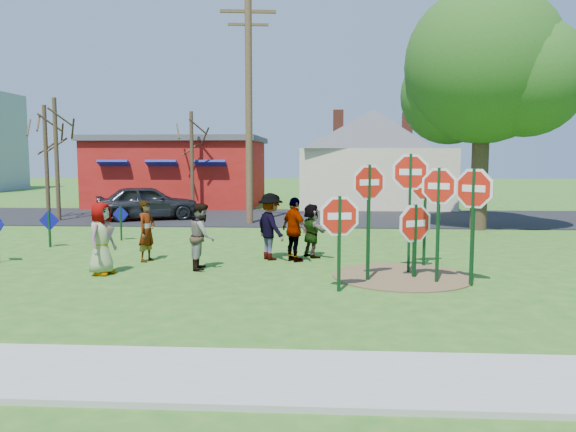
# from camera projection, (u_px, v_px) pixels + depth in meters

# --- Properties ---
(ground) EXTENTS (120.00, 120.00, 0.00)m
(ground) POSITION_uv_depth(u_px,v_px,m) (217.00, 266.00, 14.23)
(ground) COLOR #265F1B
(ground) RESTS_ON ground
(sidewalk) EXTENTS (22.00, 1.80, 0.08)m
(sidewalk) POSITION_uv_depth(u_px,v_px,m) (111.00, 373.00, 7.08)
(sidewalk) COLOR #9E9E99
(sidewalk) RESTS_ON ground
(road) EXTENTS (120.00, 7.50, 0.04)m
(road) POSITION_uv_depth(u_px,v_px,m) (264.00, 217.00, 25.64)
(road) COLOR black
(road) RESTS_ON ground
(dirt_patch) EXTENTS (3.20, 3.20, 0.03)m
(dirt_patch) POSITION_uv_depth(u_px,v_px,m) (402.00, 276.00, 12.96)
(dirt_patch) COLOR brown
(dirt_patch) RESTS_ON ground
(red_building) EXTENTS (9.40, 7.69, 3.90)m
(red_building) POSITION_uv_depth(u_px,v_px,m) (180.00, 171.00, 32.22)
(red_building) COLOR maroon
(red_building) RESTS_ON ground
(cream_house) EXTENTS (9.40, 9.40, 6.50)m
(cream_house) POSITION_uv_depth(u_px,v_px,m) (373.00, 154.00, 31.46)
(cream_house) COLOR beige
(cream_house) RESTS_ON ground
(stop_sign_a) EXTENTS (1.10, 0.25, 2.12)m
(stop_sign_a) POSITION_uv_depth(u_px,v_px,m) (339.00, 223.00, 11.42)
(stop_sign_a) COLOR #103C1B
(stop_sign_a) RESTS_ON ground
(stop_sign_b) EXTENTS (1.17, 0.13, 2.99)m
(stop_sign_b) POSITION_uv_depth(u_px,v_px,m) (410.00, 183.00, 13.16)
(stop_sign_b) COLOR #103C1B
(stop_sign_b) RESTS_ON ground
(stop_sign_c) EXTENTS (0.93, 0.61, 2.68)m
(stop_sign_c) POSITION_uv_depth(u_px,v_px,m) (439.00, 198.00, 12.12)
(stop_sign_c) COLOR #103C1B
(stop_sign_c) RESTS_ON ground
(stop_sign_d) EXTENTS (1.03, 0.21, 2.58)m
(stop_sign_d) POSITION_uv_depth(u_px,v_px,m) (425.00, 193.00, 14.00)
(stop_sign_d) COLOR #103C1B
(stop_sign_d) RESTS_ON ground
(stop_sign_e) EXTENTS (1.05, 0.58, 1.85)m
(stop_sign_e) POSITION_uv_depth(u_px,v_px,m) (415.00, 227.00, 12.71)
(stop_sign_e) COLOR #103C1B
(stop_sign_e) RESTS_ON ground
(stop_sign_f) EXTENTS (0.90, 0.76, 2.68)m
(stop_sign_f) POSITION_uv_depth(u_px,v_px,m) (474.00, 198.00, 11.85)
(stop_sign_f) COLOR #103C1B
(stop_sign_f) RESTS_ON ground
(stop_sign_g) EXTENTS (0.99, 0.43, 2.74)m
(stop_sign_g) POSITION_uv_depth(u_px,v_px,m) (369.00, 195.00, 12.33)
(stop_sign_g) COLOR #103C1B
(stop_sign_g) RESTS_ON ground
(blue_diamond_c) EXTENTS (0.65, 0.06, 1.15)m
(blue_diamond_c) POSITION_uv_depth(u_px,v_px,m) (49.00, 225.00, 17.14)
(blue_diamond_c) COLOR #103C1B
(blue_diamond_c) RESTS_ON ground
(blue_diamond_d) EXTENTS (0.56, 0.11, 1.16)m
(blue_diamond_d) POSITION_uv_depth(u_px,v_px,m) (121.00, 219.00, 18.52)
(blue_diamond_d) COLOR #103C1B
(blue_diamond_d) RESTS_ON ground
(person_a) EXTENTS (0.71, 0.93, 1.71)m
(person_a) POSITION_uv_depth(u_px,v_px,m) (102.00, 239.00, 13.13)
(person_a) COLOR #3A4880
(person_a) RESTS_ON ground
(person_b) EXTENTS (0.55, 0.68, 1.62)m
(person_b) POSITION_uv_depth(u_px,v_px,m) (147.00, 231.00, 14.80)
(person_b) COLOR #287363
(person_b) RESTS_ON ground
(person_c) EXTENTS (0.69, 0.85, 1.64)m
(person_c) POSITION_uv_depth(u_px,v_px,m) (202.00, 236.00, 13.79)
(person_c) COLOR brown
(person_c) RESTS_ON ground
(person_d) EXTENTS (1.20, 1.34, 1.80)m
(person_d) POSITION_uv_depth(u_px,v_px,m) (271.00, 227.00, 15.05)
(person_d) COLOR #2F2E33
(person_d) RESTS_ON ground
(person_e) EXTENTS (0.95, 1.04, 1.71)m
(person_e) POSITION_uv_depth(u_px,v_px,m) (294.00, 230.00, 14.77)
(person_e) COLOR #4B3056
(person_e) RESTS_ON ground
(person_f) EXTENTS (1.12, 1.39, 1.48)m
(person_f) POSITION_uv_depth(u_px,v_px,m) (312.00, 231.00, 15.43)
(person_f) COLOR #1B512D
(person_f) RESTS_ON ground
(suv) EXTENTS (4.73, 3.28, 1.50)m
(suv) POSITION_uv_depth(u_px,v_px,m) (148.00, 202.00, 24.49)
(suv) COLOR #2D2C31
(suv) RESTS_ON road
(utility_pole) EXTENTS (2.23, 0.41, 9.14)m
(utility_pole) POSITION_uv_depth(u_px,v_px,m) (249.00, 106.00, 22.73)
(utility_pole) COLOR #4C3823
(utility_pole) RESTS_ON ground
(leafy_tree) EXTENTS (6.38, 5.82, 9.07)m
(leafy_tree) POSITION_uv_depth(u_px,v_px,m) (487.00, 74.00, 20.80)
(leafy_tree) COLOR #382819
(leafy_tree) RESTS_ON ground
(bare_tree_west) EXTENTS (1.80, 1.80, 5.26)m
(bare_tree_west) POSITION_uv_depth(u_px,v_px,m) (56.00, 142.00, 23.87)
(bare_tree_west) COLOR #382819
(bare_tree_west) RESTS_ON ground
(bare_tree_east) EXTENTS (1.80, 1.80, 4.98)m
(bare_tree_east) POSITION_uv_depth(u_px,v_px,m) (192.00, 148.00, 27.61)
(bare_tree_east) COLOR #382819
(bare_tree_east) RESTS_ON ground
(bare_tree_mid) EXTENTS (1.80, 1.80, 5.03)m
(bare_tree_mid) POSITION_uv_depth(u_px,v_px,m) (46.00, 146.00, 24.68)
(bare_tree_mid) COLOR #382819
(bare_tree_mid) RESTS_ON ground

